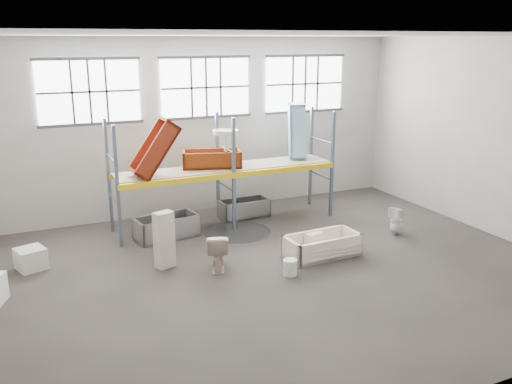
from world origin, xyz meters
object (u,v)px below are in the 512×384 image
bucket (290,267)px  blue_tub_upright (297,131)px  toilet_beige (218,251)px  toilet_white (397,221)px  steel_tub_left (167,227)px  bathtub_beige (322,245)px  cistern_tall (164,240)px  rust_tub_flat (212,159)px  steel_tub_right (244,208)px

bucket → blue_tub_upright: bearing=60.2°
toilet_beige → toilet_white: bearing=-158.3°
steel_tub_left → bathtub_beige: bearing=-41.9°
toilet_white → blue_tub_upright: bearing=-169.5°
cistern_tall → bucket: 2.84m
bathtub_beige → blue_tub_upright: (1.11, 3.36, 2.14)m
cistern_tall → toilet_white: (6.06, -0.42, -0.27)m
steel_tub_left → bucket: bearing=-61.7°
steel_tub_left → rust_tub_flat: size_ratio=1.00×
cistern_tall → bucket: (2.33, -1.55, -0.46)m
bathtub_beige → steel_tub_right: size_ratio=1.26×
rust_tub_flat → blue_tub_upright: (2.61, 0.06, 0.57)m
bathtub_beige → toilet_beige: bearing=169.9°
rust_tub_flat → bathtub_beige: bearing=-65.5°
toilet_beige → steel_tub_right: 3.70m
bathtub_beige → cistern_tall: 3.66m
toilet_beige → cistern_tall: cistern_tall is taller
toilet_white → cistern_tall: bearing=-109.8°
bathtub_beige → steel_tub_right: bathtub_beige is taller
rust_tub_flat → cistern_tall: bearing=-130.0°
toilet_beige → blue_tub_upright: size_ratio=0.53×
cistern_tall → steel_tub_right: bearing=22.0°
steel_tub_right → rust_tub_flat: size_ratio=0.90×
bathtub_beige → toilet_beige: size_ratio=2.11×
toilet_beige → steel_tub_left: (-0.51, 2.36, -0.13)m
blue_tub_upright → bucket: size_ratio=4.39×
bathtub_beige → cistern_tall: (-3.53, 0.89, 0.38)m
steel_tub_left → rust_tub_flat: 2.23m
cistern_tall → bucket: size_ratio=3.61×
cistern_tall → bucket: bearing=-51.9°
bathtub_beige → steel_tub_right: 3.49m
toilet_beige → blue_tub_upright: bearing=-119.9°
steel_tub_left → cistern_tall: bearing=-106.6°
bathtub_beige → bucket: (-1.19, -0.66, -0.08)m
toilet_beige → steel_tub_left: size_ratio=0.53×
steel_tub_right → rust_tub_flat: 1.86m
blue_tub_upright → bucket: bearing=-119.8°
steel_tub_right → blue_tub_upright: (1.62, -0.09, 2.14)m
toilet_white → blue_tub_upright: 3.80m
steel_tub_left → steel_tub_right: (2.48, 0.77, -0.03)m
steel_tub_right → blue_tub_upright: size_ratio=0.90×
steel_tub_right → blue_tub_upright: blue_tub_upright is taller
bucket → steel_tub_left: bearing=118.3°
toilet_beige → steel_tub_left: 2.42m
cistern_tall → steel_tub_right: (3.02, 2.56, -0.38)m
toilet_white → bucket: size_ratio=2.09×
rust_tub_flat → blue_tub_upright: size_ratio=1.01×
toilet_beige → cistern_tall: size_ratio=0.65×
cistern_tall → steel_tub_left: (0.53, 1.79, -0.35)m
bathtub_beige → blue_tub_upright: blue_tub_upright is taller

